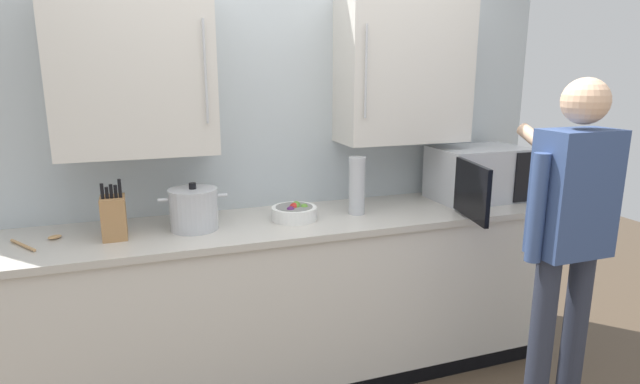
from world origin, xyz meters
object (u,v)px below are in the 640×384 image
at_px(fruit_bowl, 294,212).
at_px(person_figure, 568,231).
at_px(thermos_flask, 357,185).
at_px(wooden_spoon, 39,241).
at_px(microwave_oven, 475,174).
at_px(knife_block, 114,217).
at_px(stock_pot, 194,209).

bearing_deg(fruit_bowl, person_figure, -38.40).
xyz_separation_m(thermos_flask, wooden_spoon, (-1.59, 0.03, -0.15)).
relative_size(microwave_oven, knife_block, 2.65).
bearing_deg(person_figure, fruit_bowl, 141.60).
relative_size(knife_block, stock_pot, 0.86).
relative_size(thermos_flask, wooden_spoon, 1.41).
distance_m(microwave_oven, thermos_flask, 0.81).
distance_m(wooden_spoon, fruit_bowl, 1.23).
bearing_deg(wooden_spoon, fruit_bowl, -1.37).
height_order(microwave_oven, stock_pot, microwave_oven).
xyz_separation_m(knife_block, fruit_bowl, (0.90, 0.01, -0.06)).
height_order(knife_block, stock_pot, knife_block).
relative_size(microwave_oven, stock_pot, 2.27).
xyz_separation_m(knife_block, person_figure, (1.94, -0.82, -0.03)).
bearing_deg(person_figure, microwave_oven, 81.89).
height_order(thermos_flask, fruit_bowl, thermos_flask).
bearing_deg(stock_pot, person_figure, -28.02).
distance_m(stock_pot, wooden_spoon, 0.71).
height_order(microwave_oven, person_figure, person_figure).
xyz_separation_m(microwave_oven, stock_pot, (-1.69, -0.04, -0.06)).
xyz_separation_m(thermos_flask, stock_pot, (-0.88, 0.01, -0.06)).
xyz_separation_m(knife_block, thermos_flask, (1.26, 0.00, 0.06)).
bearing_deg(stock_pot, wooden_spoon, 178.12).
bearing_deg(wooden_spoon, stock_pot, -1.88).
xyz_separation_m(wooden_spoon, fruit_bowl, (1.23, -0.03, 0.03)).
relative_size(microwave_oven, wooden_spoon, 3.38).
relative_size(thermos_flask, person_figure, 0.19).
bearing_deg(fruit_bowl, wooden_spoon, 178.63).
relative_size(stock_pot, fruit_bowl, 1.40).
bearing_deg(stock_pot, thermos_flask, -0.76).
bearing_deg(person_figure, stock_pot, 151.98).
distance_m(stock_pot, person_figure, 1.78).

